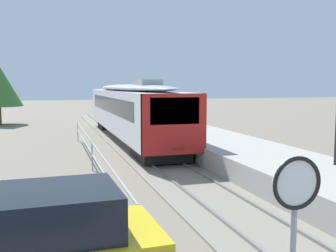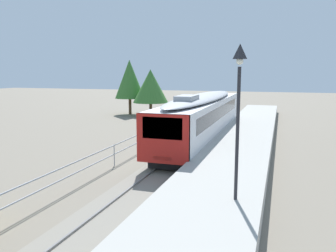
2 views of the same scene
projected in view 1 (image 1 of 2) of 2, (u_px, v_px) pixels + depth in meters
ground_plane at (97, 165)px, 17.37m from camera, size 160.00×160.00×0.00m
track_rails at (161, 161)px, 18.23m from camera, size 3.20×60.00×0.14m
commuter_train at (130, 108)px, 24.89m from camera, size 2.82×18.94×3.74m
station_platform at (224, 149)px, 19.12m from camera, size 3.90×60.00×0.90m
speed_limit_sign at (295, 216)px, 4.32m from camera, size 0.61×0.10×2.81m
carpark_fence at (138, 221)px, 7.67m from camera, size 0.06×36.06×1.25m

